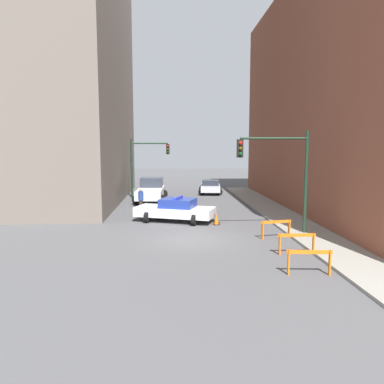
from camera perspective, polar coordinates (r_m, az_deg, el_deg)
The scene contains 14 objects.
ground_plane at distance 18.49m, azimuth -0.23°, elevation -7.19°, with size 120.00×120.00×0.00m, color #4C4C4F.
sidewalk_right at distance 19.78m, azimuth 18.13°, elevation -6.42°, with size 2.40×44.00×0.12m.
building_corner_left at distance 34.76m, azimuth -23.16°, elevation 20.06°, with size 14.00×20.00×25.46m.
building_right at distance 29.83m, azimuth 26.27°, elevation 13.10°, with size 12.00×28.00×16.17m.
traffic_light_near at distance 19.40m, azimuth 13.79°, elevation 3.83°, with size 3.64×0.35×5.20m.
traffic_light_far at distance 33.32m, azimuth -7.33°, elevation 4.95°, with size 3.44×0.35×5.20m.
police_car at distance 22.64m, azimuth -2.51°, elevation -2.71°, with size 5.05×3.33×1.52m.
white_truck at distance 31.32m, azimuth -6.27°, elevation 0.27°, with size 2.79×5.48×1.90m.
parked_car_near at distance 36.27m, azimuth 2.82°, elevation 0.84°, with size 2.55×4.46×1.31m.
pedestrian_crossing at distance 26.12m, azimuth -7.80°, elevation -1.17°, with size 0.43×0.43×1.66m.
barrier_front at distance 13.97m, azimuth 17.44°, elevation -9.57°, with size 1.60×0.30×0.90m.
barrier_mid at distance 16.37m, azimuth 15.67°, elevation -7.08°, with size 1.60×0.16×0.90m.
barrier_back at distance 18.96m, azimuth 12.68°, elevation -5.09°, with size 1.58×0.44×0.90m.
traffic_cone at distance 21.82m, azimuth 3.75°, elevation -4.17°, with size 0.36×0.36×0.66m.
Camera 1 is at (-0.94, -17.91, 4.50)m, focal length 35.00 mm.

